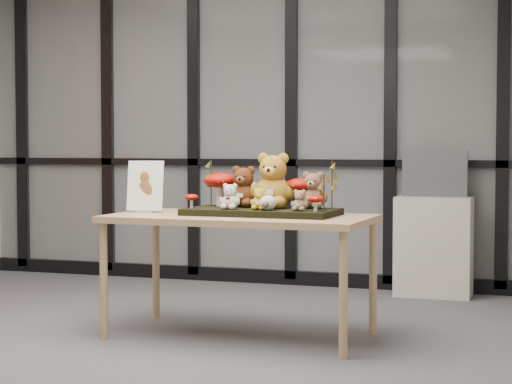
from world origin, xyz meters
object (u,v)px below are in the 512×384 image
(bear_beige_small, at_px, (300,199))
(bear_small_yellow, at_px, (260,198))
(bear_tan_back, at_px, (313,188))
(plush_cream_hedgehog, at_px, (268,202))
(diorama_tray, at_px, (262,212))
(sign_holder, at_px, (145,188))
(mushroom_back_right, at_px, (300,192))
(bear_white_bow, at_px, (230,195))
(display_table, at_px, (240,226))
(cabinet, at_px, (434,246))
(mushroom_front_left, at_px, (192,200))
(mushroom_front_right, at_px, (316,203))
(bear_brown_medium, at_px, (243,184))
(mushroom_back_left, at_px, (220,188))
(monitor, at_px, (435,174))
(bear_pooh_yellow, at_px, (273,178))

(bear_beige_small, bearing_deg, bear_small_yellow, 177.98)
(bear_tan_back, relative_size, bear_beige_small, 1.77)
(bear_tan_back, bearing_deg, plush_cream_hedgehog, -131.20)
(diorama_tray, bearing_deg, sign_holder, -176.94)
(mushroom_back_right, bearing_deg, bear_white_bow, -148.39)
(bear_small_yellow, bearing_deg, mushroom_back_right, 51.62)
(bear_beige_small, relative_size, sign_holder, 0.43)
(display_table, xyz_separation_m, cabinet, (0.94, 1.96, -0.30))
(display_table, xyz_separation_m, bear_white_bow, (-0.04, -0.06, 0.19))
(display_table, xyz_separation_m, mushroom_front_left, (-0.31, -0.05, 0.16))
(mushroom_front_right, bearing_deg, bear_brown_medium, 157.47)
(bear_brown_medium, distance_m, plush_cream_hedgehog, 0.34)
(mushroom_front_left, bearing_deg, bear_small_yellow, -0.67)
(bear_small_yellow, distance_m, mushroom_back_left, 0.44)
(bear_small_yellow, bearing_deg, bear_white_bow, -175.18)
(bear_white_bow, distance_m, plush_cream_hedgehog, 0.26)
(display_table, xyz_separation_m, bear_tan_back, (0.43, 0.16, 0.23))
(mushroom_front_right, relative_size, sign_holder, 0.32)
(mushroom_back_left, relative_size, sign_holder, 0.71)
(bear_small_yellow, bearing_deg, diorama_tray, 104.09)
(mushroom_front_left, xyz_separation_m, cabinet, (1.25, 2.01, -0.46))
(display_table, distance_m, bear_white_bow, 0.21)
(mushroom_front_left, xyz_separation_m, mushroom_front_right, (0.81, -0.02, 0.00))
(cabinet, bearing_deg, monitor, 90.00)
(bear_tan_back, xyz_separation_m, cabinet, (0.51, 1.80, -0.54))
(bear_brown_medium, bearing_deg, bear_pooh_yellow, -1.18)
(plush_cream_hedgehog, bearing_deg, mushroom_back_right, 64.80)
(bear_beige_small, height_order, sign_holder, sign_holder)
(mushroom_front_left, height_order, mushroom_front_right, mushroom_front_right)
(bear_pooh_yellow, distance_m, mushroom_front_right, 0.42)
(bear_white_bow, xyz_separation_m, mushroom_front_left, (-0.26, 0.01, -0.04))
(display_table, bearing_deg, bear_white_bow, -122.96)
(mushroom_back_right, distance_m, monitor, 1.90)
(bear_tan_back, height_order, bear_beige_small, bear_tan_back)
(bear_beige_small, bearing_deg, monitor, 77.48)
(bear_tan_back, xyz_separation_m, mushroom_back_right, (-0.09, 0.02, -0.02))
(mushroom_front_left, bearing_deg, diorama_tray, 13.40)
(bear_tan_back, relative_size, mushroom_back_left, 1.06)
(sign_holder, bearing_deg, bear_tan_back, -3.90)
(display_table, relative_size, bear_tan_back, 6.53)
(bear_small_yellow, bearing_deg, monitor, 70.72)
(display_table, xyz_separation_m, bear_small_yellow, (0.15, -0.05, 0.18))
(diorama_tray, distance_m, bear_small_yellow, 0.15)
(bear_pooh_yellow, distance_m, bear_beige_small, 0.34)
(bear_beige_small, bearing_deg, mushroom_back_right, 107.46)
(bear_white_bow, xyz_separation_m, mushroom_back_left, (-0.17, 0.27, 0.03))
(mushroom_back_right, relative_size, mushroom_front_left, 2.10)
(bear_brown_medium, height_order, bear_beige_small, bear_brown_medium)
(monitor, bearing_deg, mushroom_back_left, -122.95)
(bear_beige_small, relative_size, cabinet, 0.18)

